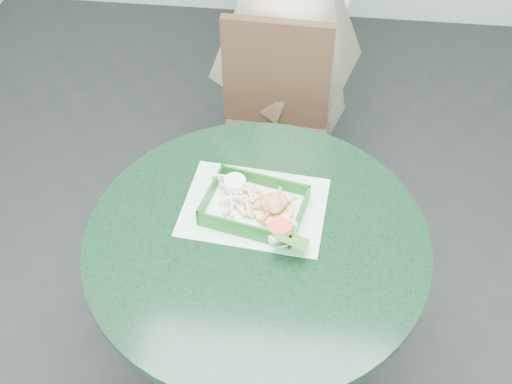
# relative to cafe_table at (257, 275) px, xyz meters

# --- Properties ---
(floor) EXTENTS (4.00, 5.00, 0.02)m
(floor) POSITION_rel_cafe_table_xyz_m (0.00, 0.00, -0.58)
(floor) COLOR #303335
(floor) RESTS_ON ground
(cafe_table) EXTENTS (0.96, 0.96, 0.75)m
(cafe_table) POSITION_rel_cafe_table_xyz_m (0.00, 0.00, 0.00)
(cafe_table) COLOR black
(cafe_table) RESTS_ON floor
(dining_chair) EXTENTS (0.41, 0.42, 0.93)m
(dining_chair) POSITION_rel_cafe_table_xyz_m (-0.02, 0.74, -0.05)
(dining_chair) COLOR black
(dining_chair) RESTS_ON floor
(placemat) EXTENTS (0.43, 0.34, 0.00)m
(placemat) POSITION_rel_cafe_table_xyz_m (-0.02, 0.10, 0.17)
(placemat) COLOR #A6D8C9
(placemat) RESTS_ON cafe_table
(food_basket) EXTENTS (0.27, 0.20, 0.06)m
(food_basket) POSITION_rel_cafe_table_xyz_m (-0.02, 0.08, 0.19)
(food_basket) COLOR #0F5612
(food_basket) RESTS_ON placemat
(crab_sandwich) EXTENTS (0.11, 0.11, 0.07)m
(crab_sandwich) POSITION_rel_cafe_table_xyz_m (0.04, 0.08, 0.22)
(crab_sandwich) COLOR #EAB846
(crab_sandwich) RESTS_ON food_basket
(fries_pile) EXTENTS (0.13, 0.13, 0.04)m
(fries_pile) POSITION_rel_cafe_table_xyz_m (-0.06, 0.09, 0.21)
(fries_pile) COLOR #D0B988
(fries_pile) RESTS_ON food_basket
(sauce_ramekin) EXTENTS (0.06, 0.06, 0.04)m
(sauce_ramekin) POSITION_rel_cafe_table_xyz_m (-0.09, 0.13, 0.22)
(sauce_ramekin) COLOR white
(sauce_ramekin) RESTS_ON food_basket
(garnish_cup) EXTENTS (0.11, 0.11, 0.04)m
(garnish_cup) POSITION_rel_cafe_table_xyz_m (0.09, -0.00, 0.21)
(garnish_cup) COLOR white
(garnish_cup) RESTS_ON food_basket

